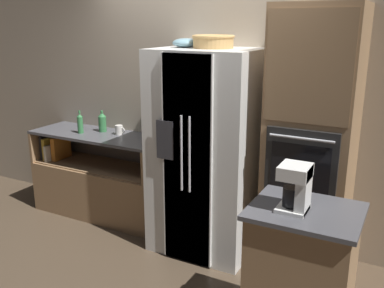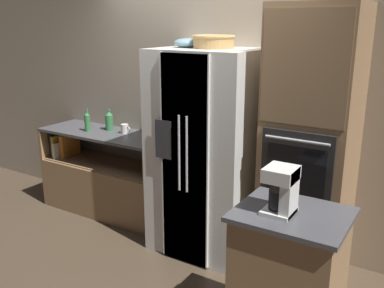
{
  "view_description": "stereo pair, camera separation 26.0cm",
  "coord_description": "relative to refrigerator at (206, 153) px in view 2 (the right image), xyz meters",
  "views": [
    {
      "loc": [
        1.84,
        -3.28,
        2.1
      ],
      "look_at": [
        0.1,
        -0.01,
        1.03
      ],
      "focal_mm": 40.0,
      "sensor_mm": 36.0,
      "label": 1
    },
    {
      "loc": [
        2.06,
        -3.15,
        2.1
      ],
      "look_at": [
        0.1,
        -0.01,
        1.03
      ],
      "focal_mm": 40.0,
      "sensor_mm": 36.0,
      "label": 2
    }
  ],
  "objects": [
    {
      "name": "bottle_tall",
      "position": [
        -1.53,
        0.03,
        0.1
      ],
      "size": [
        0.06,
        0.06,
        0.25
      ],
      "color": "#33723F",
      "rests_on": "counter_left"
    },
    {
      "name": "wall_back",
      "position": [
        -0.2,
        0.41,
        0.46
      ],
      "size": [
        12.0,
        0.06,
        2.8
      ],
      "color": "tan",
      "rests_on": "ground_plane"
    },
    {
      "name": "counter_left",
      "position": [
        -1.36,
        0.1,
        -0.6
      ],
      "size": [
        1.54,
        0.56,
        0.93
      ],
      "color": "#93704C",
      "rests_on": "ground_plane"
    },
    {
      "name": "island_counter",
      "position": [
        1.13,
        -0.9,
        -0.44
      ],
      "size": [
        0.68,
        0.58,
        0.98
      ],
      "color": "#93704C",
      "rests_on": "ground_plane"
    },
    {
      "name": "fruit_bowl",
      "position": [
        -0.23,
        0.03,
        0.98
      ],
      "size": [
        0.23,
        0.23,
        0.08
      ],
      "color": "#668C99",
      "rests_on": "refrigerator"
    },
    {
      "name": "wall_oven",
      "position": [
        0.93,
        0.07,
        0.18
      ],
      "size": [
        0.67,
        0.67,
        2.24
      ],
      "color": "#93704C",
      "rests_on": "ground_plane"
    },
    {
      "name": "refrigerator",
      "position": [
        0.0,
        0.0,
        0.0
      ],
      "size": [
        0.92,
        0.78,
        1.88
      ],
      "color": "silver",
      "rests_on": "ground_plane"
    },
    {
      "name": "mug",
      "position": [
        -1.12,
        0.18,
        0.04
      ],
      "size": [
        0.12,
        0.08,
        0.1
      ],
      "color": "silver",
      "rests_on": "counter_left"
    },
    {
      "name": "bottle_short",
      "position": [
        -1.36,
        0.2,
        0.1
      ],
      "size": [
        0.09,
        0.09,
        0.23
      ],
      "color": "#33723F",
      "rests_on": "counter_left"
    },
    {
      "name": "coffee_maker",
      "position": [
        1.08,
        -0.95,
        0.2
      ],
      "size": [
        0.18,
        0.2,
        0.29
      ],
      "color": "white",
      "rests_on": "island_counter"
    },
    {
      "name": "ground_plane",
      "position": [
        -0.2,
        -0.08,
        -0.94
      ],
      "size": [
        20.0,
        20.0,
        0.0
      ],
      "primitive_type": "plane",
      "color": "#4C3D2D"
    },
    {
      "name": "wicker_basket",
      "position": [
        0.04,
        0.04,
        1.0
      ],
      "size": [
        0.37,
        0.37,
        0.11
      ],
      "color": "tan",
      "rests_on": "refrigerator"
    }
  ]
}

